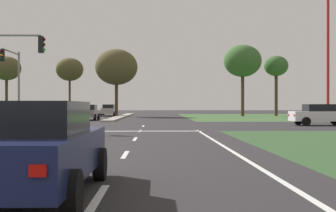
{
  "coord_description": "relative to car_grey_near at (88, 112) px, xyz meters",
  "views": [
    {
      "loc": [
        4.43,
        -1.84,
        1.47
      ],
      "look_at": [
        5.35,
        32.59,
        1.43
      ],
      "focal_mm": 46.66,
      "sensor_mm": 36.0,
      "label": 1
    }
  ],
  "objects": [
    {
      "name": "lane_dash_fourth",
      "position": [
        5.93,
        -18.89,
        -0.78
      ],
      "size": [
        0.14,
        2.0,
        0.01
      ],
      "primitive_type": "cube",
      "color": "silver",
      "rests_on": "ground"
    },
    {
      "name": "fastfood_pole_sign",
      "position": [
        24.37,
        0.12,
        9.34
      ],
      "size": [
        1.8,
        0.4,
        14.19
      ],
      "color": "red",
      "rests_on": "ground"
    },
    {
      "name": "treeline_fourth",
      "position": [
        1.6,
        13.55,
        5.71
      ],
      "size": [
        5.56,
        5.56,
        8.88
      ],
      "color": "#423323",
      "rests_on": "ground"
    },
    {
      "name": "treeline_sixth",
      "position": [
        23.69,
        16.9,
        6.1
      ],
      "size": [
        3.36,
        3.36,
        8.46
      ],
      "color": "#423323",
      "rests_on": "ground"
    },
    {
      "name": "lane_dash_near",
      "position": [
        5.93,
        -36.89,
        -0.78
      ],
      "size": [
        0.14,
        2.0,
        0.01
      ],
      "primitive_type": "cube",
      "color": "silver",
      "rests_on": "ground"
    },
    {
      "name": "lane_dash_second",
      "position": [
        5.93,
        -30.89,
        -0.78
      ],
      "size": [
        0.14,
        2.0,
        0.01
      ],
      "primitive_type": "cube",
      "color": "silver",
      "rests_on": "ground"
    },
    {
      "name": "treeline_fifth",
      "position": [
        18.66,
        15.44,
        6.74
      ],
      "size": [
        5.15,
        5.15,
        9.76
      ],
      "color": "#423323",
      "rests_on": "ground"
    },
    {
      "name": "car_navy_fourth",
      "position": [
        4.84,
        -36.77,
        -0.0
      ],
      "size": [
        2.04,
        4.51,
        1.54
      ],
      "color": "#161E47",
      "rests_on": "ground"
    },
    {
      "name": "crosswalk_bar_fifth",
      "position": [
        0.63,
        -17.27,
        -0.78
      ],
      "size": [
        0.7,
        2.8,
        0.01
      ],
      "primitive_type": "cube",
      "color": "silver",
      "rests_on": "ground"
    },
    {
      "name": "crosswalk_bar_third",
      "position": [
        -1.67,
        -17.27,
        -0.78
      ],
      "size": [
        0.7,
        2.8,
        0.01
      ],
      "primitive_type": "cube",
      "color": "silver",
      "rests_on": "ground"
    },
    {
      "name": "treeline_second",
      "position": [
        -13.61,
        16.17,
        5.7
      ],
      "size": [
        3.88,
        3.88,
        8.2
      ],
      "color": "#423323",
      "rests_on": "ground"
    },
    {
      "name": "car_silver_fifth",
      "position": [
        -0.01,
        18.99,
        0.03
      ],
      "size": [
        2.01,
        4.21,
        1.6
      ],
      "rotation": [
        0.0,
        0.0,
        3.14
      ],
      "color": "#B7B7BC",
      "rests_on": "ground"
    },
    {
      "name": "lane_dash_third",
      "position": [
        5.93,
        -24.89,
        -0.78
      ],
      "size": [
        0.14,
        2.0,
        0.01
      ],
      "primitive_type": "cube",
      "color": "silver",
      "rests_on": "ground"
    },
    {
      "name": "treeline_third",
      "position": [
        -5.55,
        18.79,
        5.8
      ],
      "size": [
        3.89,
        3.89,
        8.28
      ],
      "color": "#423323",
      "rests_on": "ground"
    },
    {
      "name": "crosswalk_bar_fourth",
      "position": [
        -0.52,
        -17.27,
        -0.78
      ],
      "size": [
        0.7,
        2.8,
        0.01
      ],
      "primitive_type": "cube",
      "color": "silver",
      "rests_on": "ground"
    },
    {
      "name": "car_red_third",
      "position": [
        -4.07,
        -11.37,
        -0.03
      ],
      "size": [
        4.38,
        2.06,
        1.47
      ],
      "rotation": [
        0.0,
        0.0,
        -1.57
      ],
      "color": "#A31919",
      "rests_on": "ground"
    },
    {
      "name": "crosswalk_bar_seventh",
      "position": [
        2.93,
        -17.27,
        -0.78
      ],
      "size": [
        0.7,
        2.8,
        0.01
      ],
      "primitive_type": "cube",
      "color": "silver",
      "rests_on": "ground"
    },
    {
      "name": "car_white_second",
      "position": [
        18.97,
        -12.05,
        0.01
      ],
      "size": [
        4.4,
        1.98,
        1.56
      ],
      "rotation": [
        0.0,
        0.0,
        -1.57
      ],
      "color": "silver",
      "rests_on": "ground"
    },
    {
      "name": "median_island_near",
      "position": [
        2.43,
        -31.07,
        -0.72
      ],
      "size": [
        1.2,
        22.0,
        0.14
      ],
      "primitive_type": "cube",
      "color": "#ADA89E",
      "rests_on": "ground"
    },
    {
      "name": "car_grey_near",
      "position": [
        0.0,
        0.0,
        0.0
      ],
      "size": [
        1.98,
        4.19,
        1.54
      ],
      "rotation": [
        0.0,
        0.0,
        3.14
      ],
      "color": "slate",
      "rests_on": "ground"
    },
    {
      "name": "grass_verge_far_right",
      "position": [
        27.93,
        12.43,
        -0.78
      ],
      "size": [
        35.0,
        35.0,
        0.01
      ],
      "primitive_type": "cube",
      "color": "#385B2D",
      "rests_on": "ground"
    },
    {
      "name": "lane_dash_fifth",
      "position": [
        5.93,
        -12.89,
        -0.78
      ],
      "size": [
        0.14,
        2.0,
        0.01
      ],
      "primitive_type": "cube",
      "color": "silver",
      "rests_on": "ground"
    },
    {
      "name": "stop_bar_near",
      "position": [
        6.23,
        -19.07,
        -0.78
      ],
      "size": [
        6.4,
        0.5,
        0.01
      ],
      "primitive_type": "cube",
      "color": "silver",
      "rests_on": "ground"
    },
    {
      "name": "edge_line_right",
      "position": [
        9.28,
        -30.07,
        -0.78
      ],
      "size": [
        0.14,
        24.0,
        0.01
      ],
      "primitive_type": "cube",
      "color": "silver",
      "rests_on": "ground"
    },
    {
      "name": "traffic_signal_far_left",
      "position": [
        -5.17,
        -6.99,
        3.41
      ],
      "size": [
        0.32,
        4.45,
        6.16
      ],
      "color": "gray",
      "rests_on": "ground"
    },
    {
      "name": "median_island_far",
      "position": [
        2.43,
        12.93,
        -0.72
      ],
      "size": [
        1.2,
        36.0,
        0.14
      ],
      "primitive_type": "cube",
      "color": "gray",
      "rests_on": "ground"
    },
    {
      "name": "ground_plane",
      "position": [
        2.43,
        -12.07,
        -0.79
      ],
      "size": [
        200.0,
        200.0,
        0.0
      ],
      "primitive_type": "plane",
      "color": "#282628"
    },
    {
      "name": "crosswalk_bar_sixth",
      "position": [
        1.78,
        -17.27,
        -0.78
      ],
      "size": [
        0.7,
        2.8,
        0.01
      ],
      "primitive_type": "cube",
      "color": "silver",
      "rests_on": "ground"
    }
  ]
}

